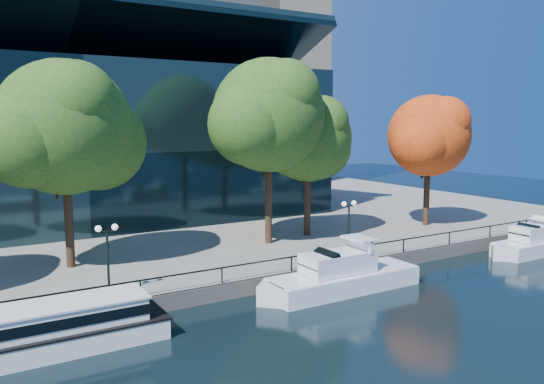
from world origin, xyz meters
TOP-DOWN VIEW (x-y plane):
  - ground at (0.00, 0.00)m, footprint 160.00×160.00m
  - promenade at (0.00, 36.38)m, footprint 90.00×67.08m
  - railing at (0.00, 3.25)m, footprint 88.20×0.08m
  - convention_building at (-4.00, 31.79)m, footprint 50.00×24.57m
  - tour_boat at (-11.48, 0.77)m, footprint 14.22×3.17m
  - cruiser_near at (6.91, 0.76)m, footprint 11.43×2.94m
  - cruiser_far at (26.43, 0.29)m, footprint 9.17×2.54m
  - tree_2 at (-6.93, 11.71)m, footprint 11.01×9.03m
  - tree_3 at (8.07, 10.98)m, footprint 11.10×9.10m
  - tree_4 at (12.41, 11.86)m, footprint 9.20×7.54m
  - tree_5 at (24.56, 9.78)m, footprint 9.42×7.72m
  - lamp_1 at (-6.40, 4.50)m, footprint 1.26×0.36m
  - lamp_2 at (10.73, 4.50)m, footprint 1.26×0.36m

SIDE VIEW (x-z plane):
  - ground at x=0.00m, z-range 0.00..0.00m
  - promenade at x=0.00m, z-range 0.00..1.00m
  - cruiser_far at x=26.43m, z-range -0.55..2.45m
  - cruiser_near at x=6.91m, z-range -0.63..2.68m
  - tour_boat at x=-11.48m, z-range -0.20..2.50m
  - railing at x=0.00m, z-range 1.44..2.43m
  - lamp_1 at x=-6.40m, z-range 1.97..6.00m
  - lamp_2 at x=10.73m, z-range 1.97..6.00m
  - convention_building at x=-4.00m, z-range -2.21..19.22m
  - tree_4 at x=12.41m, z-range 3.15..15.14m
  - tree_5 at x=24.56m, z-range 3.14..15.29m
  - tree_2 at x=-6.93m, z-range 3.26..16.96m
  - tree_3 at x=8.07m, z-range 3.67..18.26m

